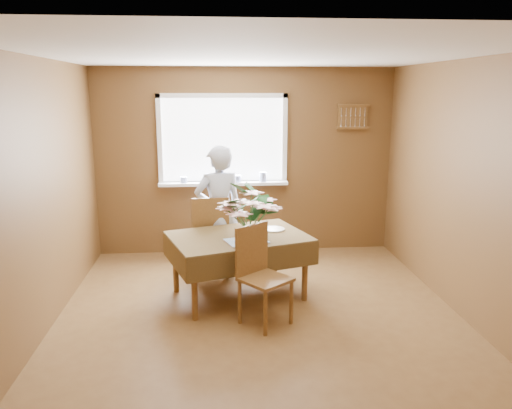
{
  "coord_description": "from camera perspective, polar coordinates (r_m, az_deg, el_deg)",
  "views": [
    {
      "loc": [
        -0.43,
        -4.44,
        2.21
      ],
      "look_at": [
        0.0,
        0.55,
        1.05
      ],
      "focal_mm": 35.0,
      "sensor_mm": 36.0,
      "label": 1
    }
  ],
  "objects": [
    {
      "name": "window_assembly",
      "position": [
        6.69,
        -3.73,
        5.72
      ],
      "size": [
        1.72,
        0.2,
        1.22
      ],
      "color": "white",
      "rests_on": "wall_back"
    },
    {
      "name": "seated_woman",
      "position": [
        5.89,
        -4.27,
        -0.89
      ],
      "size": [
        0.66,
        0.53,
        1.59
      ],
      "primitive_type": "imported",
      "rotation": [
        0.0,
        0.0,
        3.42
      ],
      "color": "white",
      "rests_on": "floor"
    },
    {
      "name": "wall_back",
      "position": [
        6.77,
        -1.23,
        4.88
      ],
      "size": [
        4.0,
        0.0,
        4.0
      ],
      "primitive_type": "plane",
      "rotation": [
        1.57,
        0.0,
        0.0
      ],
      "color": "brown",
      "rests_on": "floor"
    },
    {
      "name": "chair_far",
      "position": [
        5.96,
        -5.22,
        -3.31
      ],
      "size": [
        0.45,
        0.45,
        0.99
      ],
      "rotation": [
        0.0,
        0.0,
        3.2
      ],
      "color": "brown",
      "rests_on": "floor"
    },
    {
      "name": "floor",
      "position": [
        4.98,
        0.56,
        -13.32
      ],
      "size": [
        4.5,
        4.5,
        0.0
      ],
      "primitive_type": "plane",
      "color": "brown",
      "rests_on": "ground"
    },
    {
      "name": "dining_table",
      "position": [
        5.35,
        -1.99,
        -4.4
      ],
      "size": [
        1.65,
        1.36,
        0.7
      ],
      "rotation": [
        0.0,
        0.0,
        0.31
      ],
      "color": "brown",
      "rests_on": "floor"
    },
    {
      "name": "wall_right",
      "position": [
        5.15,
        23.34,
        1.22
      ],
      "size": [
        0.0,
        4.5,
        4.5
      ],
      "primitive_type": "plane",
      "rotation": [
        1.57,
        0.0,
        -1.57
      ],
      "color": "brown",
      "rests_on": "floor"
    },
    {
      "name": "wall_left",
      "position": [
        4.81,
        -23.88,
        0.4
      ],
      "size": [
        0.0,
        4.5,
        4.5
      ],
      "primitive_type": "plane",
      "rotation": [
        1.57,
        0.0,
        1.57
      ],
      "color": "brown",
      "rests_on": "floor"
    },
    {
      "name": "ceiling",
      "position": [
        4.47,
        0.63,
        16.77
      ],
      "size": [
        4.5,
        4.5,
        0.0
      ],
      "primitive_type": "plane",
      "rotation": [
        3.14,
        0.0,
        0.0
      ],
      "color": "white",
      "rests_on": "wall_back"
    },
    {
      "name": "chair_near",
      "position": [
        4.81,
        0.39,
        -7.54
      ],
      "size": [
        0.57,
        0.57,
        0.95
      ],
      "rotation": [
        0.0,
        0.0,
        0.68
      ],
      "color": "brown",
      "rests_on": "floor"
    },
    {
      "name": "table_knife",
      "position": [
        5.23,
        0.72,
        -3.77
      ],
      "size": [
        0.06,
        0.19,
        0.0
      ],
      "primitive_type": "cube",
      "rotation": [
        0.0,
        0.0,
        0.24
      ],
      "color": "silver",
      "rests_on": "dining_table"
    },
    {
      "name": "spoon_rack",
      "position": [
        6.92,
        11.0,
        9.82
      ],
      "size": [
        0.44,
        0.05,
        0.33
      ],
      "color": "brown",
      "rests_on": "wall_back"
    },
    {
      "name": "flower_bouquet",
      "position": [
        5.05,
        -0.73,
        -0.54
      ],
      "size": [
        0.6,
        0.6,
        0.52
      ],
      "rotation": [
        0.0,
        0.0,
        0.22
      ],
      "color": "white",
      "rests_on": "dining_table"
    },
    {
      "name": "side_plate",
      "position": [
        5.54,
        2.07,
        -2.83
      ],
      "size": [
        0.24,
        0.24,
        0.01
      ],
      "primitive_type": "cylinder",
      "rotation": [
        0.0,
        0.0,
        0.01
      ],
      "color": "white",
      "rests_on": "dining_table"
    },
    {
      "name": "wall_front",
      "position": [
        2.43,
        5.75,
        -10.27
      ],
      "size": [
        4.0,
        0.0,
        4.0
      ],
      "primitive_type": "plane",
      "rotation": [
        -1.57,
        0.0,
        0.0
      ],
      "color": "brown",
      "rests_on": "floor"
    }
  ]
}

